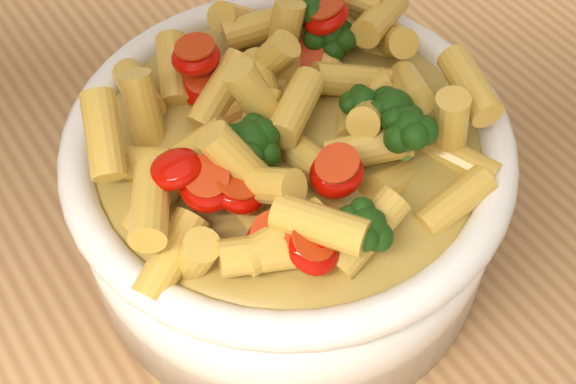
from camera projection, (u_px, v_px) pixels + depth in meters
table at (126, 307)px, 0.65m from camera, size 1.20×0.80×0.90m
serving_bowl at (288, 191)px, 0.52m from camera, size 0.27×0.27×0.12m
pasta_salad at (288, 113)px, 0.46m from camera, size 0.22×0.22×0.05m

